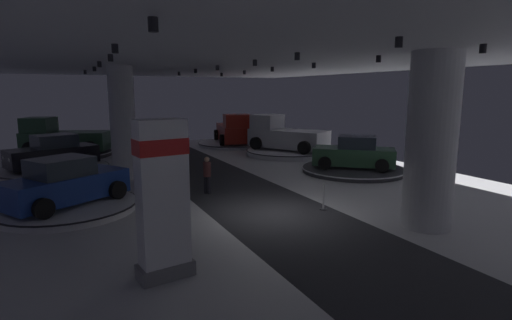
{
  "coord_description": "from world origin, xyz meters",
  "views": [
    {
      "loc": [
        -6.6,
        -11.86,
        4.32
      ],
      "look_at": [
        0.72,
        3.07,
        1.4
      ],
      "focal_mm": 27.83,
      "sensor_mm": 36.0,
      "label": 1
    }
  ],
  "objects_px": {
    "display_car_mid_left": "(65,183)",
    "display_platform_deep_right": "(234,144)",
    "display_car_far_left": "(53,153)",
    "visitor_walking_near": "(207,173)",
    "display_car_mid_right": "(354,153)",
    "display_platform_far_left": "(54,171)",
    "pickup_truck_deep_right": "(234,131)",
    "display_platform_far_right": "(288,152)",
    "column_right": "(431,142)",
    "display_platform_deep_left": "(68,154)",
    "column_left": "(123,123)",
    "display_platform_mid_right": "(353,169)",
    "display_platform_mid_left": "(68,207)",
    "pickup_truck_deep_left": "(62,138)",
    "brand_sign_pylon": "(163,198)",
    "pickup_truck_far_right": "(284,136)"
  },
  "relations": [
    {
      "from": "display_car_mid_left",
      "to": "display_platform_deep_right",
      "type": "relative_size",
      "value": 0.8
    },
    {
      "from": "display_car_far_left",
      "to": "visitor_walking_near",
      "type": "xyz_separation_m",
      "value": [
        5.86,
        -7.23,
        -0.24
      ]
    },
    {
      "from": "display_car_mid_right",
      "to": "display_car_mid_left",
      "type": "relative_size",
      "value": 0.96
    },
    {
      "from": "display_platform_far_left",
      "to": "display_platform_deep_right",
      "type": "relative_size",
      "value": 0.96
    },
    {
      "from": "pickup_truck_deep_right",
      "to": "display_platform_far_right",
      "type": "bearing_deg",
      "value": -74.75
    },
    {
      "from": "visitor_walking_near",
      "to": "column_right",
      "type": "bearing_deg",
      "value": -54.81
    },
    {
      "from": "display_car_mid_left",
      "to": "pickup_truck_deep_right",
      "type": "relative_size",
      "value": 0.8
    },
    {
      "from": "display_platform_deep_left",
      "to": "column_left",
      "type": "bearing_deg",
      "value": -74.42
    },
    {
      "from": "display_platform_mid_right",
      "to": "display_platform_far_left",
      "type": "distance_m",
      "value": 15.76
    },
    {
      "from": "display_platform_mid_right",
      "to": "display_platform_far_left",
      "type": "relative_size",
      "value": 1.01
    },
    {
      "from": "display_car_mid_left",
      "to": "display_car_far_left",
      "type": "bearing_deg",
      "value": 93.63
    },
    {
      "from": "column_left",
      "to": "column_right",
      "type": "bearing_deg",
      "value": -56.75
    },
    {
      "from": "display_platform_mid_right",
      "to": "display_platform_mid_left",
      "type": "xyz_separation_m",
      "value": [
        -13.92,
        -0.98,
        0.02
      ]
    },
    {
      "from": "pickup_truck_deep_left",
      "to": "pickup_truck_deep_right",
      "type": "bearing_deg",
      "value": -1.95
    },
    {
      "from": "column_right",
      "to": "display_car_mid_right",
      "type": "distance_m",
      "value": 8.84
    },
    {
      "from": "column_left",
      "to": "display_car_far_left",
      "type": "xyz_separation_m",
      "value": [
        -3.19,
        2.63,
        -1.61
      ]
    },
    {
      "from": "display_car_mid_right",
      "to": "display_platform_deep_left",
      "type": "bearing_deg",
      "value": 137.6
    },
    {
      "from": "display_car_mid_right",
      "to": "display_car_far_left",
      "type": "height_order",
      "value": "display_car_far_left"
    },
    {
      "from": "brand_sign_pylon",
      "to": "display_platform_far_left",
      "type": "bearing_deg",
      "value": 100.0
    },
    {
      "from": "pickup_truck_far_right",
      "to": "pickup_truck_deep_right",
      "type": "bearing_deg",
      "value": 104.48
    },
    {
      "from": "brand_sign_pylon",
      "to": "display_car_far_left",
      "type": "distance_m",
      "value": 14.27
    },
    {
      "from": "display_platform_deep_left",
      "to": "pickup_truck_far_right",
      "type": "height_order",
      "value": "pickup_truck_far_right"
    },
    {
      "from": "pickup_truck_deep_right",
      "to": "visitor_walking_near",
      "type": "bearing_deg",
      "value": -117.47
    },
    {
      "from": "column_left",
      "to": "display_platform_mid_right",
      "type": "height_order",
      "value": "column_left"
    },
    {
      "from": "column_right",
      "to": "pickup_truck_deep_left",
      "type": "relative_size",
      "value": 0.96
    },
    {
      "from": "display_platform_far_left",
      "to": "visitor_walking_near",
      "type": "height_order",
      "value": "visitor_walking_near"
    },
    {
      "from": "visitor_walking_near",
      "to": "pickup_truck_far_right",
      "type": "bearing_deg",
      "value": 43.1
    },
    {
      "from": "display_platform_far_left",
      "to": "brand_sign_pylon",
      "type": "bearing_deg",
      "value": -80.0
    },
    {
      "from": "display_car_far_left",
      "to": "display_platform_far_right",
      "type": "xyz_separation_m",
      "value": [
        14.2,
        0.16,
        -0.94
      ]
    },
    {
      "from": "column_left",
      "to": "display_car_mid_left",
      "type": "relative_size",
      "value": 1.22
    },
    {
      "from": "column_right",
      "to": "display_car_mid_left",
      "type": "relative_size",
      "value": 1.22
    },
    {
      "from": "display_platform_mid_left",
      "to": "display_car_mid_left",
      "type": "bearing_deg",
      "value": -148.7
    },
    {
      "from": "display_platform_far_left",
      "to": "display_car_far_left",
      "type": "xyz_separation_m",
      "value": [
        0.03,
        0.01,
        0.93
      ]
    },
    {
      "from": "display_platform_deep_left",
      "to": "display_platform_far_left",
      "type": "xyz_separation_m",
      "value": [
        -0.77,
        -6.15,
        0.05
      ]
    },
    {
      "from": "pickup_truck_deep_left",
      "to": "display_platform_deep_right",
      "type": "relative_size",
      "value": 1.0
    },
    {
      "from": "display_platform_mid_right",
      "to": "display_platform_mid_left",
      "type": "height_order",
      "value": "display_platform_mid_left"
    },
    {
      "from": "pickup_truck_deep_left",
      "to": "display_car_mid_left",
      "type": "relative_size",
      "value": 1.26
    },
    {
      "from": "brand_sign_pylon",
      "to": "display_platform_deep_right",
      "type": "bearing_deg",
      "value": 63.02
    },
    {
      "from": "display_car_far_left",
      "to": "display_car_mid_left",
      "type": "height_order",
      "value": "display_car_far_left"
    },
    {
      "from": "column_right",
      "to": "display_car_far_left",
      "type": "distance_m",
      "value": 17.92
    },
    {
      "from": "display_platform_deep_right",
      "to": "display_car_far_left",
      "type": "bearing_deg",
      "value": -154.17
    },
    {
      "from": "pickup_truck_far_right",
      "to": "display_platform_far_left",
      "type": "bearing_deg",
      "value": -178.17
    },
    {
      "from": "pickup_truck_deep_right",
      "to": "display_platform_far_right",
      "type": "relative_size",
      "value": 0.99
    },
    {
      "from": "pickup_truck_far_right",
      "to": "display_car_mid_right",
      "type": "bearing_deg",
      "value": -86.78
    },
    {
      "from": "pickup_truck_far_right",
      "to": "pickup_truck_deep_left",
      "type": "bearing_deg",
      "value": 156.82
    },
    {
      "from": "display_car_mid_right",
      "to": "display_platform_far_right",
      "type": "relative_size",
      "value": 0.77
    },
    {
      "from": "display_platform_mid_right",
      "to": "display_platform_deep_right",
      "type": "distance_m",
      "value": 12.61
    },
    {
      "from": "brand_sign_pylon",
      "to": "pickup_truck_deep_left",
      "type": "relative_size",
      "value": 0.65
    },
    {
      "from": "brand_sign_pylon",
      "to": "display_car_mid_right",
      "type": "height_order",
      "value": "brand_sign_pylon"
    },
    {
      "from": "column_left",
      "to": "display_platform_far_right",
      "type": "distance_m",
      "value": 11.64
    }
  ]
}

